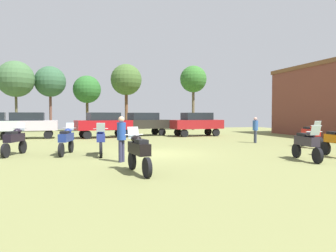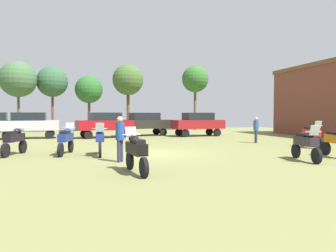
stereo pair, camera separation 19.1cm
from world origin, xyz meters
name	(u,v)px [view 1 (the left image)]	position (x,y,z in m)	size (l,w,h in m)	color
ground_plane	(153,154)	(0.00, 0.00, 0.01)	(44.00, 52.00, 0.02)	olive
motorcycle_2	(307,143)	(5.41, -3.79, 0.73)	(0.71, 2.17, 1.44)	black
motorcycle_3	(66,139)	(-3.91, 0.77, 0.74)	(0.76, 2.23, 1.45)	black
motorcycle_5	(15,140)	(-6.13, 1.11, 0.74)	(0.81, 2.12, 1.46)	black
motorcycle_6	(139,151)	(-1.53, -4.56, 0.73)	(0.64, 2.13, 1.44)	black
motorcycle_8	(311,134)	(9.08, 0.25, 0.76)	(0.71, 2.26, 1.50)	black
motorcycle_10	(101,139)	(-2.41, 0.02, 0.75)	(0.62, 2.19, 1.48)	black
car_2	(197,122)	(6.29, 10.57, 1.19)	(4.42, 2.12, 2.00)	black
car_3	(104,123)	(-1.51, 10.85, 1.19)	(4.57, 2.63, 2.00)	black
car_4	(28,123)	(-7.15, 11.50, 1.19)	(4.38, 2.00, 2.00)	black
car_5	(143,122)	(1.97, 12.26, 1.19)	(4.58, 2.64, 2.00)	black
person_1	(121,135)	(-1.76, -2.15, 1.06)	(0.48, 0.48, 1.77)	#2B2B46
person_2	(255,128)	(7.65, 3.61, 1.00)	(0.42, 0.42, 1.68)	#31374A
tree_1	(16,79)	(-9.41, 19.60, 5.37)	(3.58, 3.58, 7.16)	#4E4831
tree_2	(50,82)	(-6.30, 20.68, 5.31)	(3.21, 3.21, 6.92)	brown
tree_3	(126,80)	(1.74, 20.84, 5.75)	(3.49, 3.49, 7.52)	brown
tree_5	(193,80)	(9.71, 20.58, 6.03)	(3.16, 3.16, 7.65)	brown
tree_7	(87,90)	(-2.55, 20.99, 4.59)	(3.01, 3.01, 6.11)	#4D3F27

